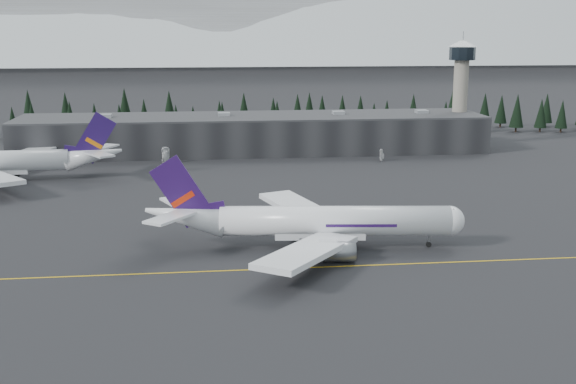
{
  "coord_description": "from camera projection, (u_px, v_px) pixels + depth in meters",
  "views": [
    {
      "loc": [
        -16.71,
        -123.78,
        41.77
      ],
      "look_at": [
        0.0,
        20.0,
        9.0
      ],
      "focal_mm": 45.0,
      "sensor_mm": 36.0,
      "label": 1
    }
  ],
  "objects": [
    {
      "name": "gse_vehicle_a",
      "position": [
        166.0,
        161.0,
        230.09
      ],
      "size": [
        2.45,
        5.25,
        1.45
      ],
      "primitive_type": "imported",
      "rotation": [
        0.0,
        0.0,
        -0.01
      ],
      "color": "silver",
      "rests_on": "ground"
    },
    {
      "name": "jet_main",
      "position": [
        307.0,
        222.0,
        140.23
      ],
      "size": [
        62.5,
        57.43,
        18.4
      ],
      "rotation": [
        0.0,
        0.0,
        -0.11
      ],
      "color": "white",
      "rests_on": "ground"
    },
    {
      "name": "gse_vehicle_b",
      "position": [
        382.0,
        159.0,
        233.53
      ],
      "size": [
        4.07,
        1.81,
        1.36
      ],
      "primitive_type": "imported",
      "rotation": [
        0.0,
        0.0,
        -1.52
      ],
      "color": "silver",
      "rests_on": "ground"
    },
    {
      "name": "treeline",
      "position": [
        247.0,
        117.0,
        286.31
      ],
      "size": [
        360.0,
        20.0,
        15.0
      ],
      "primitive_type": "cube",
      "color": "black",
      "rests_on": "ground"
    },
    {
      "name": "ground",
      "position": [
        301.0,
        264.0,
        131.02
      ],
      "size": [
        1400.0,
        1400.0,
        0.0
      ],
      "primitive_type": "plane",
      "color": "black",
      "rests_on": "ground"
    },
    {
      "name": "terminal",
      "position": [
        253.0,
        133.0,
        250.73
      ],
      "size": [
        160.0,
        30.0,
        12.6
      ],
      "color": "black",
      "rests_on": "ground"
    },
    {
      "name": "taxiline",
      "position": [
        302.0,
        268.0,
        129.08
      ],
      "size": [
        400.0,
        0.4,
        0.02
      ],
      "primitive_type": "cube",
      "color": "gold",
      "rests_on": "ground"
    },
    {
      "name": "mountain_ridge",
      "position": [
        214.0,
        57.0,
        1099.82
      ],
      "size": [
        4400.0,
        900.0,
        420.0
      ],
      "primitive_type": null,
      "color": "white",
      "rests_on": "ground"
    },
    {
      "name": "control_tower",
      "position": [
        461.0,
        81.0,
        258.3
      ],
      "size": [
        10.0,
        10.0,
        37.7
      ],
      "color": "gray",
      "rests_on": "ground"
    },
    {
      "name": "jet_parked",
      "position": [
        4.0,
        162.0,
        202.29
      ],
      "size": [
        64.7,
        59.63,
        19.01
      ],
      "rotation": [
        0.0,
        0.0,
        3.19
      ],
      "color": "silver",
      "rests_on": "ground"
    }
  ]
}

